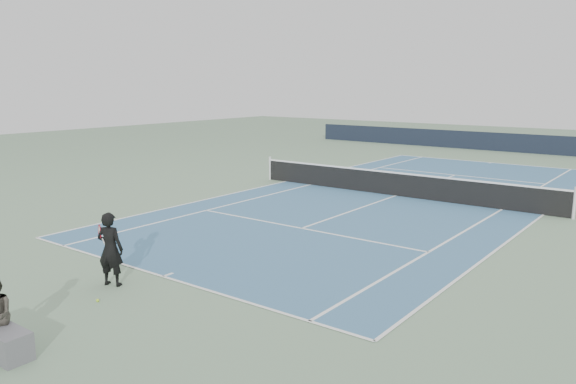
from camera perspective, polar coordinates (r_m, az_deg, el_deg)
The scene contains 6 objects.
ground at distance 22.63m, azimuth 10.89°, elevation -0.40°, with size 80.00×80.00×0.00m, color slate.
court_surface at distance 22.63m, azimuth 10.89°, elevation -0.38°, with size 10.97×23.77×0.01m, color #3B678C.
tennis_net at distance 22.54m, azimuth 10.93°, elevation 0.86°, with size 12.90×0.10×1.07m.
windscreen_far at distance 39.26m, azimuth 22.61°, elevation 4.59°, with size 30.00×0.25×1.20m, color black.
tennis_player at distance 12.91m, azimuth -17.61°, elevation -5.54°, with size 0.82×0.65×1.65m.
tennis_ball at distance 12.28m, azimuth -18.78°, elevation -10.38°, with size 0.06×0.06×0.06m, color #B5DE2D.
Camera 1 is at (9.71, -19.97, 4.38)m, focal length 35.00 mm.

